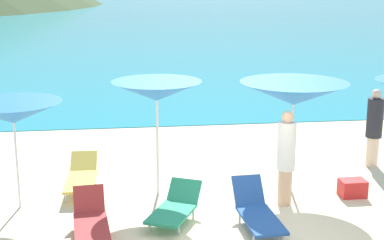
% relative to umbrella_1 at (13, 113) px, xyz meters
% --- Properties ---
extents(ground_plane, '(50.00, 100.00, 0.30)m').
position_rel_umbrella_1_xyz_m(ground_plane, '(4.05, 8.16, -1.98)').
color(ground_plane, beige).
extents(umbrella_1, '(1.94, 1.94, 2.03)m').
position_rel_umbrella_1_xyz_m(umbrella_1, '(0.00, 0.00, 0.00)').
color(umbrella_1, silver).
rests_on(umbrella_1, ground_plane).
extents(umbrella_2, '(1.84, 1.84, 2.28)m').
position_rel_umbrella_1_xyz_m(umbrella_2, '(2.63, 0.37, 0.26)').
color(umbrella_2, silver).
rests_on(umbrella_2, ground_plane).
extents(umbrella_3, '(2.26, 2.26, 2.21)m').
position_rel_umbrella_1_xyz_m(umbrella_3, '(5.34, 0.36, 0.15)').
color(umbrella_3, silver).
rests_on(umbrella_3, ground_plane).
extents(lounge_chair_1, '(1.15, 1.50, 0.58)m').
position_rel_umbrella_1_xyz_m(lounge_chair_1, '(2.84, -1.00, -1.57)').
color(lounge_chair_1, '#268C66').
rests_on(lounge_chair_1, ground_plane).
extents(lounge_chair_2, '(0.61, 1.70, 0.59)m').
position_rel_umbrella_1_xyz_m(lounge_chair_2, '(1.11, 0.76, -1.52)').
color(lounge_chair_2, '#D8BF4C').
rests_on(lounge_chair_2, ground_plane).
extents(lounge_chair_5, '(0.65, 1.66, 0.69)m').
position_rel_umbrella_1_xyz_m(lounge_chair_5, '(4.21, -1.42, -1.53)').
color(lounge_chair_5, '#1E478C').
rests_on(lounge_chair_5, ground_plane).
extents(lounge_chair_6, '(0.68, 1.53, 0.66)m').
position_rel_umbrella_1_xyz_m(lounge_chair_6, '(1.38, -1.38, -1.56)').
color(lounge_chair_6, '#A53333').
rests_on(lounge_chair_6, ground_plane).
extents(beachgoer_0, '(0.35, 0.35, 1.83)m').
position_rel_umbrella_1_xyz_m(beachgoer_0, '(4.97, -0.50, -0.86)').
color(beachgoer_0, '#DBAA84').
rests_on(beachgoer_0, ground_plane).
extents(beachgoer_2, '(0.36, 0.36, 1.79)m').
position_rel_umbrella_1_xyz_m(beachgoer_2, '(7.62, 1.49, -0.89)').
color(beachgoer_2, beige).
rests_on(beachgoer_2, ground_plane).
extents(cooler_box, '(0.51, 0.37, 0.34)m').
position_rel_umbrella_1_xyz_m(cooler_box, '(6.42, -0.27, -1.66)').
color(cooler_box, red).
rests_on(cooler_box, ground_plane).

